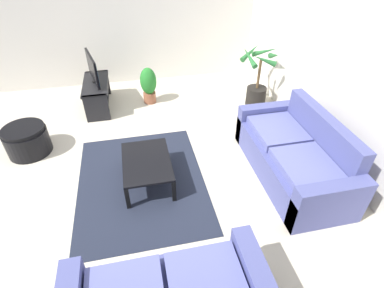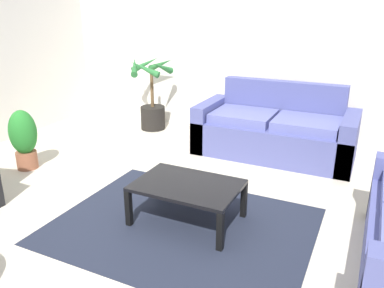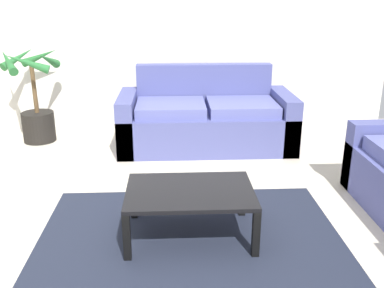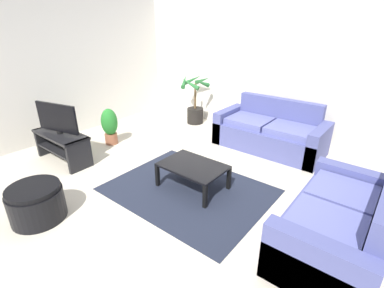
% 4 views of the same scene
% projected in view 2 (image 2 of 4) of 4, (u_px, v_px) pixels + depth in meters
% --- Properties ---
extents(ground_plane, '(6.60, 6.60, 0.00)m').
position_uv_depth(ground_plane, '(136.00, 227.00, 3.39)').
color(ground_plane, beige).
extents(wall_back, '(6.00, 0.06, 2.70)m').
position_uv_depth(wall_back, '(250.00, 41.00, 5.48)').
color(wall_back, silver).
rests_on(wall_back, ground).
extents(couch_main, '(1.96, 0.90, 0.90)m').
position_uv_depth(couch_main, '(275.00, 132.00, 4.97)').
color(couch_main, '#4C518C').
rests_on(couch_main, ground).
extents(coffee_table, '(0.91, 0.63, 0.37)m').
position_uv_depth(coffee_table, '(187.00, 188.00, 3.39)').
color(coffee_table, black).
rests_on(coffee_table, ground).
extents(area_rug, '(2.20, 1.70, 0.01)m').
position_uv_depth(area_rug, '(182.00, 225.00, 3.42)').
color(area_rug, '#1E2333').
rests_on(area_rug, ground).
extents(potted_palm, '(0.68, 0.72, 1.11)m').
position_uv_depth(potted_palm, '(152.00, 102.00, 5.97)').
color(potted_palm, black).
rests_on(potted_palm, ground).
extents(potted_plant_small, '(0.31, 0.31, 0.71)m').
position_uv_depth(potted_plant_small, '(24.00, 138.00, 4.51)').
color(potted_plant_small, brown).
rests_on(potted_plant_small, ground).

